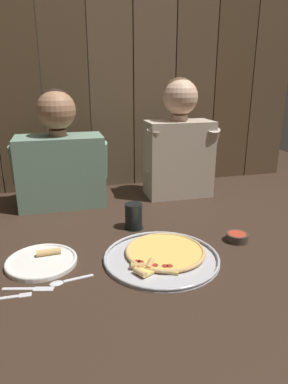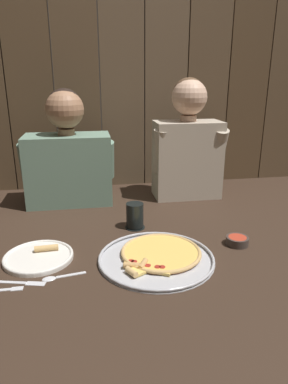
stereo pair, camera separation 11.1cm
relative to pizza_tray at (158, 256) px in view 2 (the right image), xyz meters
The scene contains 11 objects.
ground_plane 0.11m from the pizza_tray, 99.15° to the left, with size 3.20×3.20×0.00m, color #332319.
pizza_tray is the anchor object (origin of this frame).
dinner_plate 0.42m from the pizza_tray, behind, with size 0.24×0.24×0.03m.
drinking_glass 0.28m from the pizza_tray, 98.77° to the left, with size 0.08×0.08×0.11m.
dipping_bowl 0.33m from the pizza_tray, ahead, with size 0.09×0.09×0.03m.
table_fork 0.51m from the pizza_tray, 167.23° to the right, with size 0.13×0.02×0.01m.
table_knife 0.46m from the pizza_tray, 169.64° to the right, with size 0.15×0.05×0.01m.
table_spoon 0.35m from the pizza_tray, 168.73° to the right, with size 0.14×0.04×0.01m.
diner_left 0.76m from the pizza_tray, 116.42° to the left, with size 0.45×0.22×0.56m.
diner_right 0.76m from the pizza_tray, 66.07° to the left, with size 0.38×0.21×0.61m.
wooden_backdrop_wall 1.08m from the pizza_tray, 91.08° to the left, with size 2.19×0.03×1.14m.
Camera 2 is at (-0.21, -1.16, 0.61)m, focal length 32.19 mm.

